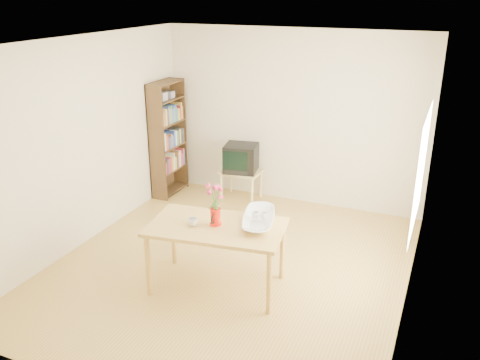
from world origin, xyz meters
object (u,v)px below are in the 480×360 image
at_px(mug, 193,222).
at_px(bowl, 259,203).
at_px(television, 241,157).
at_px(table, 217,232).
at_px(pitcher, 216,218).

height_order(mug, bowl, bowl).
relative_size(bowl, television, 0.90).
height_order(table, pitcher, pitcher).
bearing_deg(pitcher, bowl, 25.48).
bearing_deg(pitcher, table, -38.68).
bearing_deg(table, bowl, 24.40).
height_order(pitcher, mug, pitcher).
distance_m(pitcher, bowl, 0.49).
relative_size(table, pitcher, 7.51).
relative_size(pitcher, bowl, 0.41).
bearing_deg(bowl, table, -147.84).
relative_size(table, television, 2.76).
relative_size(table, bowl, 3.07).
bearing_deg(television, bowl, -72.99).
bearing_deg(television, mug, -88.86).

